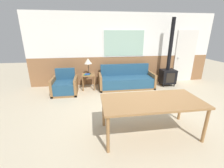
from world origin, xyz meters
TOP-DOWN VIEW (x-y plane):
  - ground_plane at (0.00, 0.00)m, footprint 16.00×16.00m
  - wall_back at (0.00, 2.63)m, footprint 7.20×0.09m
  - couch at (0.01, 2.05)m, footprint 2.04×0.78m
  - armchair at (-2.19, 1.78)m, footprint 0.82×0.77m
  - side_table at (-1.40, 2.11)m, footprint 0.46×0.46m
  - table_lamp at (-1.38, 2.19)m, footprint 0.27×0.27m
  - book_stack at (-1.44, 2.03)m, footprint 0.23×0.17m
  - dining_table at (-0.16, -0.70)m, footprint 1.93×0.93m
  - wood_stove at (1.66, 2.09)m, footprint 0.55×0.47m
  - entry_door at (2.60, 2.57)m, footprint 0.87×0.09m

SIDE VIEW (x-z plane):
  - ground_plane at x=0.00m, z-range 0.00..0.00m
  - armchair at x=-2.19m, z-range -0.15..0.66m
  - couch at x=0.01m, z-range -0.16..0.68m
  - side_table at x=-1.40m, z-range 0.17..0.72m
  - book_stack at x=-1.44m, z-range 0.56..0.60m
  - wood_stove at x=1.66m, z-range -0.64..1.86m
  - dining_table at x=-0.16m, z-range 0.31..1.06m
  - table_lamp at x=-1.38m, z-range 0.72..1.29m
  - entry_door at x=2.60m, z-range 0.00..2.08m
  - wall_back at x=0.00m, z-range 0.01..2.71m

